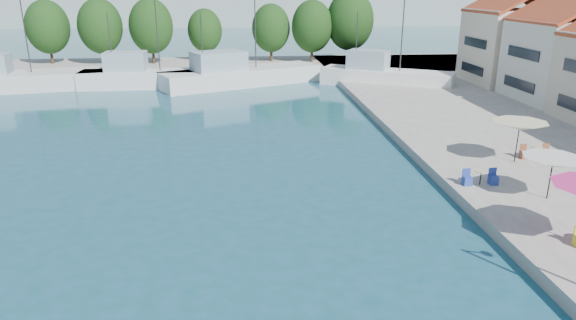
{
  "coord_description": "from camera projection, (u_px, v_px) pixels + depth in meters",
  "views": [
    {
      "loc": [
        -4.55,
        -1.25,
        10.31
      ],
      "look_at": [
        -2.09,
        26.0,
        1.04
      ],
      "focal_mm": 32.0,
      "sensor_mm": 36.0,
      "label": 1
    }
  ],
  "objects": [
    {
      "name": "tree_04",
      "position": [
        151.0,
        26.0,
        66.66
      ],
      "size": [
        5.66,
        5.66,
        8.37
      ],
      "color": "#3F2B19",
      "rests_on": "quay_far"
    },
    {
      "name": "trawler_01",
      "position": [
        7.0,
        80.0,
        53.27
      ],
      "size": [
        19.94,
        8.94,
        10.2
      ],
      "rotation": [
        0.0,
        0.0,
        0.21
      ],
      "color": "silver",
      "rests_on": "ground"
    },
    {
      "name": "tree_05",
      "position": [
        205.0,
        30.0,
        70.3
      ],
      "size": [
        4.68,
        4.68,
        6.93
      ],
      "color": "#3F2B19",
      "rests_on": "quay_far"
    },
    {
      "name": "hill_east",
      "position": [
        369.0,
        0.0,
        176.15
      ],
      "size": [
        140.0,
        40.0,
        12.0
      ],
      "primitive_type": "cube",
      "color": "#98A69D",
      "rests_on": "ground"
    },
    {
      "name": "tree_03",
      "position": [
        100.0,
        26.0,
        66.42
      ],
      "size": [
        5.65,
        5.65,
        8.36
      ],
      "color": "#3F2B19",
      "rests_on": "quay_far"
    },
    {
      "name": "cafe_table_02",
      "position": [
        480.0,
        179.0,
        26.41
      ],
      "size": [
        1.82,
        0.7,
        0.76
      ],
      "color": "black",
      "rests_on": "quay_right"
    },
    {
      "name": "building_06",
      "position": [
        516.0,
        35.0,
        53.26
      ],
      "size": [
        9.0,
        8.8,
        10.2
      ],
      "color": "beige",
      "rests_on": "quay_right"
    },
    {
      "name": "umbrella_cream",
      "position": [
        520.0,
        126.0,
        29.23
      ],
      "size": [
        3.12,
        3.12,
        2.43
      ],
      "color": "black",
      "rests_on": "quay_right"
    },
    {
      "name": "trawler_02",
      "position": [
        144.0,
        77.0,
        55.0
      ],
      "size": [
        14.07,
        3.76,
        10.2
      ],
      "rotation": [
        0.0,
        0.0,
        0.01
      ],
      "color": "silver",
      "rests_on": "ground"
    },
    {
      "name": "umbrella_white",
      "position": [
        553.0,
        162.0,
        24.19
      ],
      "size": [
        2.89,
        2.89,
        2.1
      ],
      "color": "black",
      "rests_on": "quay_right"
    },
    {
      "name": "trawler_04",
      "position": [
        383.0,
        76.0,
        55.53
      ],
      "size": [
        13.98,
        10.03,
        10.2
      ],
      "rotation": [
        0.0,
        0.0,
        -0.51
      ],
      "color": "white",
      "rests_on": "ground"
    },
    {
      "name": "tree_07",
      "position": [
        312.0,
        26.0,
        68.24
      ],
      "size": [
        5.49,
        5.49,
        8.13
      ],
      "color": "#3F2B19",
      "rests_on": "quay_far"
    },
    {
      "name": "trawler_03",
      "position": [
        238.0,
        75.0,
        56.16
      ],
      "size": [
        18.07,
        11.78,
        10.2
      ],
      "rotation": [
        0.0,
        0.0,
        0.44
      ],
      "color": "silver",
      "rests_on": "ground"
    },
    {
      "name": "building_05",
      "position": [
        568.0,
        47.0,
        44.85
      ],
      "size": [
        8.4,
        8.8,
        9.7
      ],
      "color": "silver",
      "rests_on": "quay_right"
    },
    {
      "name": "tree_02",
      "position": [
        47.0,
        27.0,
        66.64
      ],
      "size": [
        5.53,
        5.53,
        8.19
      ],
      "color": "#3F2B19",
      "rests_on": "quay_far"
    },
    {
      "name": "quay_far",
      "position": [
        215.0,
        67.0,
        67.29
      ],
      "size": [
        90.0,
        16.0,
        0.6
      ],
      "primitive_type": "cube",
      "color": "gray",
      "rests_on": "ground"
    },
    {
      "name": "cafe_table_03",
      "position": [
        535.0,
        153.0,
        30.52
      ],
      "size": [
        1.82,
        0.7,
        0.76
      ],
      "color": "black",
      "rests_on": "quay_right"
    },
    {
      "name": "tree_06",
      "position": [
        271.0,
        28.0,
        69.16
      ],
      "size": [
        5.14,
        5.14,
        7.61
      ],
      "color": "#3F2B19",
      "rests_on": "quay_far"
    },
    {
      "name": "tree_08",
      "position": [
        350.0,
        21.0,
        68.64
      ],
      "size": [
        6.31,
        6.31,
        9.34
      ],
      "color": "#3F2B19",
      "rests_on": "quay_far"
    }
  ]
}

